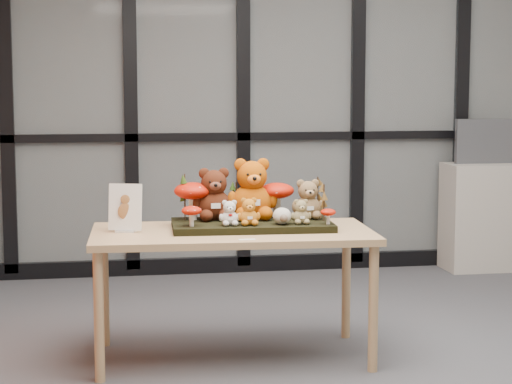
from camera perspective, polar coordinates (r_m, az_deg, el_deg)
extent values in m
plane|color=#4B4B50|center=(5.00, 8.89, -10.39)|extent=(5.00, 5.00, 0.00)
plane|color=#B8B6AD|center=(7.18, 2.74, 6.27)|extent=(5.00, 0.00, 5.00)
cube|color=#2D383F|center=(7.16, 2.79, 6.27)|extent=(4.90, 0.02, 2.70)
cube|color=black|center=(7.29, 2.73, -4.31)|extent=(4.90, 0.06, 0.12)
cube|color=black|center=(7.17, 2.78, 3.47)|extent=(4.90, 0.06, 0.06)
cube|color=black|center=(7.02, -15.13, 6.03)|extent=(0.10, 0.06, 2.70)
cube|color=black|center=(6.99, -7.73, 6.20)|extent=(0.10, 0.06, 2.70)
cube|color=black|center=(7.07, -0.79, 6.27)|extent=(0.10, 0.06, 2.70)
cube|color=black|center=(7.27, 6.28, 6.25)|extent=(0.10, 0.06, 2.70)
cube|color=black|center=(7.54, 12.54, 6.15)|extent=(0.10, 0.06, 2.70)
cube|color=tan|center=(4.88, -1.47, -2.60)|extent=(1.51, 0.81, 0.04)
cylinder|color=tan|center=(4.63, -9.64, -7.60)|extent=(0.05, 0.05, 0.65)
cylinder|color=tan|center=(5.25, -9.31, -5.86)|extent=(0.05, 0.05, 0.65)
cylinder|color=tan|center=(4.76, 7.23, -7.15)|extent=(0.05, 0.05, 0.65)
cylinder|color=tan|center=(5.36, 5.57, -5.52)|extent=(0.05, 0.05, 0.65)
cube|color=black|center=(4.94, -0.25, -2.05)|extent=(0.87, 0.46, 0.04)
cube|color=silver|center=(4.88, -8.03, -2.40)|extent=(0.11, 0.09, 0.01)
cube|color=white|center=(4.86, -8.05, -0.92)|extent=(0.18, 0.09, 0.24)
ellipsoid|color=brown|center=(4.85, -8.04, -1.19)|extent=(0.08, 0.01, 0.09)
ellipsoid|color=brown|center=(4.85, -8.06, -0.45)|extent=(0.05, 0.01, 0.05)
cube|color=white|center=(4.59, -0.55, -2.94)|extent=(0.08, 0.03, 0.00)
cube|color=#B0A99D|center=(7.46, 13.88, -1.48)|extent=(0.63, 0.36, 0.83)
cube|color=#47494E|center=(7.42, 13.95, 3.05)|extent=(0.49, 0.05, 0.35)
cube|color=black|center=(7.40, 14.02, 3.04)|extent=(0.43, 0.00, 0.28)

